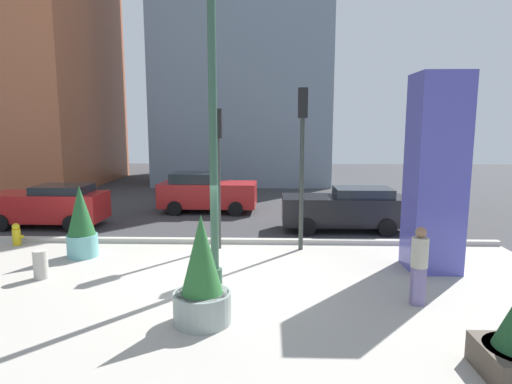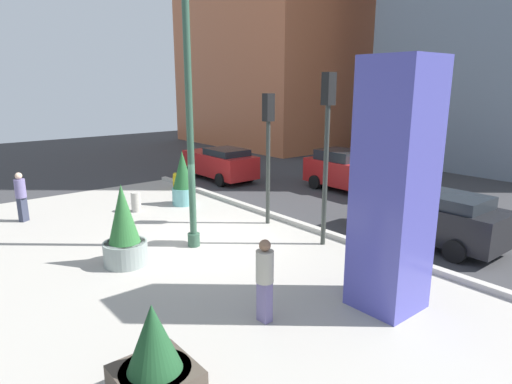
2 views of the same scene
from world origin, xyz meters
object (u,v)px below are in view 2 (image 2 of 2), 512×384
lamp_post (189,118)px  art_pillar_blue (394,188)px  potted_plant_curbside (155,359)px  traffic_light_corner (327,133)px  car_passing_lane (350,172)px  pedestrian_crossing (21,194)px  potted_plant_near_left (124,232)px  concrete_bollard (136,202)px  car_curb_east (220,163)px  car_far_lane (428,216)px  traffic_light_far_side (268,137)px  potted_plant_near_right (183,180)px  pedestrian_by_curb (265,276)px  fire_hydrant (176,181)px

lamp_post → art_pillar_blue: 6.04m
potted_plant_curbside → traffic_light_corner: bearing=112.5°
car_passing_lane → pedestrian_crossing: car_passing_lane is taller
art_pillar_blue → traffic_light_corner: size_ratio=1.05×
potted_plant_near_left → concrete_bollard: bearing=152.4°
potted_plant_curbside → car_curb_east: 15.96m
lamp_post → potted_plant_curbside: (5.25, -3.91, -3.13)m
lamp_post → potted_plant_near_left: size_ratio=3.51×
car_far_lane → concrete_bollard: bearing=-148.1°
traffic_light_far_side → lamp_post: bearing=-85.2°
potted_plant_near_right → pedestrian_by_curb: potted_plant_near_right is taller
pedestrian_by_curb → concrete_bollard: bearing=171.3°
potted_plant_curbside → pedestrian_by_curb: (-0.65, 2.76, 0.32)m
car_curb_east → pedestrian_crossing: bearing=-81.9°
fire_hydrant → traffic_light_corner: size_ratio=0.15×
concrete_bollard → potted_plant_curbside: bearing=-23.0°
concrete_bollard → pedestrian_by_curb: size_ratio=0.42×
potted_plant_curbside → car_curb_east: bearing=141.5°
art_pillar_blue → concrete_bollard: art_pillar_blue is taller
fire_hydrant → traffic_light_far_side: bearing=-1.3°
potted_plant_near_right → potted_plant_near_left: potted_plant_near_left is taller
traffic_light_corner → car_far_lane: 4.08m
potted_plant_curbside → concrete_bollard: size_ratio=2.11×
car_curb_east → art_pillar_blue: bearing=-19.8°
car_curb_east → pedestrian_by_curb: pedestrian_by_curb is taller
fire_hydrant → car_passing_lane: size_ratio=0.17×
art_pillar_blue → car_passing_lane: 10.82m
potted_plant_near_left → car_curb_east: (-7.25, 8.15, -0.07)m
lamp_post → car_far_lane: (4.21, 5.70, -2.95)m
potted_plant_near_left → traffic_light_far_side: traffic_light_far_side is taller
traffic_light_far_side → car_passing_lane: 6.46m
car_curb_east → potted_plant_near_left: bearing=-48.3°
potted_plant_near_right → traffic_light_corner: size_ratio=0.43×
traffic_light_far_side → car_passing_lane: traffic_light_far_side is taller
art_pillar_blue → fire_hydrant: (-12.75, 1.97, -2.27)m
fire_hydrant → art_pillar_blue: bearing=-8.8°
potted_plant_near_right → car_far_lane: (8.49, 3.55, -0.18)m
potted_plant_curbside → car_far_lane: 9.66m
art_pillar_blue → potted_plant_curbside: 5.63m
lamp_post → potted_plant_near_right: lamp_post is taller
potted_plant_near_left → traffic_light_corner: traffic_light_corner is taller
traffic_light_corner → car_curb_east: size_ratio=1.15×
fire_hydrant → car_passing_lane: car_passing_lane is taller
car_passing_lane → car_far_lane: bearing=-30.9°
lamp_post → traffic_light_corner: (2.35, 3.10, -0.42)m
potted_plant_near_right → traffic_light_far_side: size_ratio=0.49×
traffic_light_far_side → car_far_lane: (4.48, 2.54, -2.16)m
car_curb_east → concrete_bollard: bearing=-64.9°
concrete_bollard → traffic_light_corner: size_ratio=0.15×
potted_plant_near_right → traffic_light_corner: 7.09m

